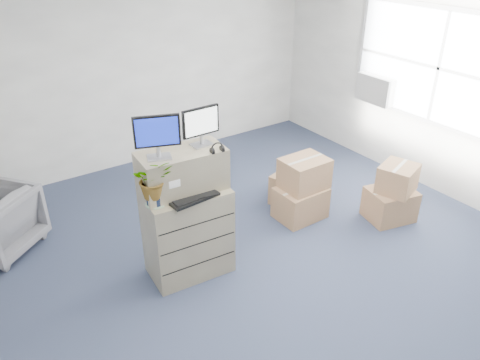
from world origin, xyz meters
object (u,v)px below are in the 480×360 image
Objects in this scene: filing_cabinet_lower at (188,232)px; potted_plant at (154,183)px; monitor_left at (157,135)px; keyboard at (194,198)px; monitor_right at (201,124)px; water_bottle at (191,179)px.

potted_plant is at bearing -166.50° from filing_cabinet_lower.
monitor_left is 0.86× the size of potted_plant.
keyboard is at bearing -18.90° from potted_plant.
filing_cabinet_lower is 2.50× the size of monitor_right.
filing_cabinet_lower is at bearing 13.35° from monitor_left.
monitor_left reaches higher than keyboard.
potted_plant reaches higher than filing_cabinet_lower.
monitor_left is 0.48m from monitor_right.
monitor_right is 0.73m from potted_plant.
potted_plant is (-0.43, -0.07, 0.11)m from water_bottle.
potted_plant is at bearing -170.74° from monitor_right.
keyboard is (-0.25, -0.23, -0.63)m from monitor_right.
monitor_left is 0.63m from water_bottle.
monitor_right reaches higher than filing_cabinet_lower.
filing_cabinet_lower is at bearing 9.11° from potted_plant.
monitor_right reaches higher than potted_plant.
monitor_right reaches higher than water_bottle.
filing_cabinet_lower is at bearing -168.31° from monitor_right.
filing_cabinet_lower is 1.99× the size of keyboard.
water_bottle reaches higher than keyboard.
monitor_right is at bearing 16.22° from water_bottle.
keyboard is at bearing -21.14° from monitor_left.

